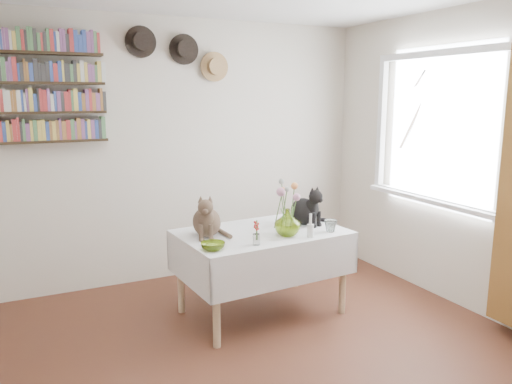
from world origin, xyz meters
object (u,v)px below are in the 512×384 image
flower_vase (287,222)px  bookshelf_unit (42,88)px  tabby_cat (207,214)px  black_cat (304,204)px  dining_table (262,252)px

flower_vase → bookshelf_unit: bookshelf_unit is taller
tabby_cat → flower_vase: bearing=-1.9°
black_cat → flower_vase: size_ratio=1.60×
dining_table → bookshelf_unit: (-1.50, 1.08, 1.31)m
black_cat → bookshelf_unit: bearing=132.5°
dining_table → bookshelf_unit: bookshelf_unit is taller
flower_vase → tabby_cat: bearing=155.1°
flower_vase → bookshelf_unit: 2.31m
flower_vase → bookshelf_unit: bearing=141.9°
tabby_cat → bookshelf_unit: 1.75m
black_cat → bookshelf_unit: size_ratio=0.34×
tabby_cat → black_cat: bearing=22.1°
dining_table → tabby_cat: size_ratio=3.90×
dining_table → bookshelf_unit: size_ratio=1.36×
tabby_cat → flower_vase: 0.63m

